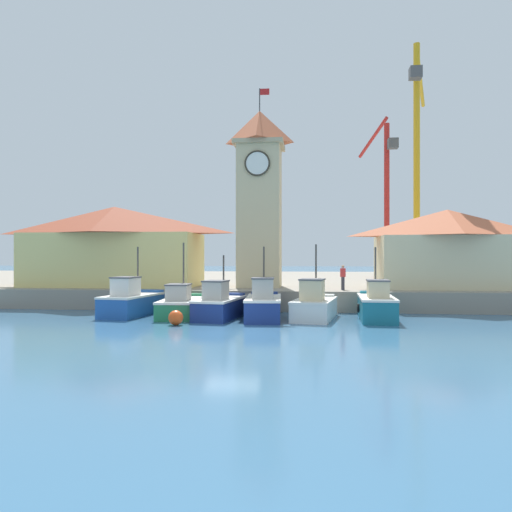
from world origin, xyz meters
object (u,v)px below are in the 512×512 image
object	(u,v)px
fishing_boat_left_inner	(220,305)
warehouse_right	(447,248)
fishing_boat_mid_left	(263,305)
port_crane_far	(386,218)
clock_tower	(260,194)
fishing_boat_far_left	(132,302)
mooring_buoy	(176,318)
fishing_boat_mid_right	(376,305)
fishing_boat_center	(314,306)
dock_worker_near_tower	(343,277)
warehouse_left	(114,245)
port_crane_near	(417,185)
fishing_boat_left_outer	(181,305)

from	to	relation	value
fishing_boat_left_inner	warehouse_right	distance (m)	16.63
fishing_boat_mid_left	port_crane_far	size ratio (longest dim) A/B	0.31
clock_tower	warehouse_right	distance (m)	13.51
fishing_boat_far_left	mooring_buoy	xyz separation A→B (m)	(3.69, -3.86, -0.41)
fishing_boat_mid_left	mooring_buoy	bearing A→B (deg)	-144.70
fishing_boat_mid_left	fishing_boat_mid_right	world-z (taller)	fishing_boat_mid_left
fishing_boat_center	dock_worker_near_tower	bearing A→B (deg)	69.37
clock_tower	warehouse_left	xyz separation A→B (m)	(-10.71, -0.18, -3.67)
fishing_boat_mid_right	port_crane_near	world-z (taller)	port_crane_near
fishing_boat_mid_left	fishing_boat_mid_right	distance (m)	6.22
fishing_boat_left_inner	fishing_boat_mid_left	xyz separation A→B (m)	(2.46, -0.06, 0.06)
fishing_boat_mid_right	dock_worker_near_tower	size ratio (longest dim) A/B	3.18
fishing_boat_left_outer	fishing_boat_mid_left	distance (m)	4.88
fishing_boat_mid_right	warehouse_left	world-z (taller)	warehouse_left
fishing_boat_mid_left	clock_tower	distance (m)	10.66
fishing_boat_mid_right	warehouse_left	size ratio (longest dim) A/B	0.41
fishing_boat_far_left	fishing_boat_left_outer	xyz separation A→B (m)	(3.03, -0.28, -0.13)
fishing_boat_left_inner	port_crane_near	bearing A→B (deg)	50.90
fishing_boat_center	fishing_boat_mid_right	world-z (taller)	fishing_boat_center
mooring_buoy	fishing_boat_left_outer	bearing A→B (deg)	100.43
fishing_boat_mid_left	clock_tower	xyz separation A→B (m)	(-1.01, 7.84, 7.16)
warehouse_left	port_crane_far	distance (m)	28.63
mooring_buoy	clock_tower	bearing A→B (deg)	73.64
warehouse_left	warehouse_right	bearing A→B (deg)	0.13
port_crane_near	warehouse_left	bearing A→B (deg)	-156.74
warehouse_left	warehouse_right	size ratio (longest dim) A/B	1.32
fishing_boat_left_outer	warehouse_right	size ratio (longest dim) A/B	0.54
fishing_boat_center	clock_tower	xyz separation A→B (m)	(-3.81, 7.67, 7.20)
fishing_boat_mid_left	mooring_buoy	world-z (taller)	fishing_boat_mid_left
port_crane_far	fishing_boat_left_inner	bearing A→B (deg)	-116.94
fishing_boat_far_left	fishing_boat_mid_right	bearing A→B (deg)	-2.14
clock_tower	warehouse_left	distance (m)	11.32
fishing_boat_mid_left	fishing_boat_center	distance (m)	2.81
dock_worker_near_tower	fishing_boat_left_outer	bearing A→B (deg)	-154.36
fishing_boat_mid_left	warehouse_right	size ratio (longest dim) A/B	0.54
warehouse_left	mooring_buoy	bearing A→B (deg)	-54.63
fishing_boat_left_inner	fishing_boat_mid_right	size ratio (longest dim) A/B	0.98
port_crane_near	fishing_boat_left_outer	bearing A→B (deg)	-134.34
fishing_boat_mid_right	warehouse_right	distance (m)	9.86
fishing_boat_far_left	fishing_boat_mid_left	world-z (taller)	fishing_boat_far_left
fishing_boat_left_outer	warehouse_left	bearing A→B (deg)	134.36
fishing_boat_mid_left	warehouse_left	distance (m)	14.43
fishing_boat_mid_left	dock_worker_near_tower	bearing A→B (deg)	47.91
fishing_boat_far_left	clock_tower	xyz separation A→B (m)	(6.86, 6.93, 7.16)
clock_tower	mooring_buoy	size ratio (longest dim) A/B	18.84
port_crane_far	dock_worker_near_tower	world-z (taller)	port_crane_far
fishing_boat_left_inner	port_crane_far	xyz separation A→B (m)	(12.92, 25.42, 6.74)
warehouse_left	warehouse_right	distance (m)	23.64
clock_tower	fishing_boat_mid_right	bearing A→B (deg)	-45.95
warehouse_right	port_crane_near	distance (m)	11.66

